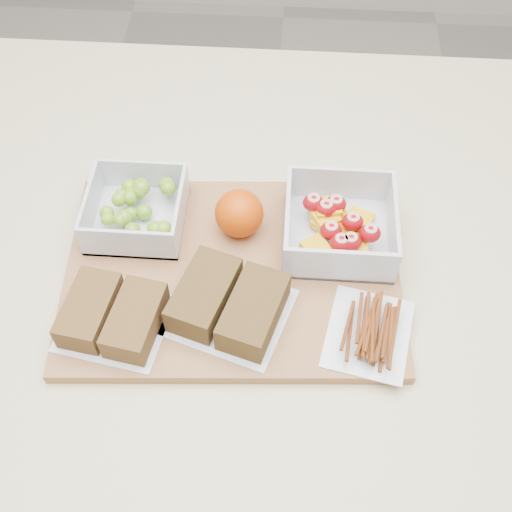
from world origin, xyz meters
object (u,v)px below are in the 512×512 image
at_px(grape_container, 138,209).
at_px(fruit_container, 339,227).
at_px(cutting_board, 233,273).
at_px(orange, 239,214).
at_px(pretzel_bag, 370,329).
at_px(sandwich_bag_left, 113,316).
at_px(sandwich_bag_center, 229,303).

relative_size(grape_container, fruit_container, 0.88).
bearing_deg(cutting_board, orange, 82.92).
bearing_deg(grape_container, pretzel_bag, -27.29).
distance_m(cutting_board, grape_container, 0.15).
height_order(cutting_board, sandwich_bag_left, sandwich_bag_left).
xyz_separation_m(fruit_container, sandwich_bag_left, (-0.26, -0.15, -0.00)).
height_order(grape_container, fruit_container, fruit_container).
bearing_deg(pretzel_bag, grape_container, 152.71).
bearing_deg(grape_container, sandwich_bag_center, -45.68).
height_order(grape_container, pretzel_bag, grape_container).
distance_m(sandwich_bag_left, sandwich_bag_center, 0.14).
height_order(sandwich_bag_left, sandwich_bag_center, sandwich_bag_center).
xyz_separation_m(grape_container, fruit_container, (0.26, -0.01, 0.00)).
relative_size(grape_container, sandwich_bag_center, 0.74).
xyz_separation_m(fruit_container, sandwich_bag_center, (-0.13, -0.12, -0.00)).
relative_size(fruit_container, sandwich_bag_center, 0.84).
bearing_deg(fruit_container, cutting_board, -155.94).
height_order(cutting_board, orange, orange).
height_order(cutting_board, fruit_container, fruit_container).
bearing_deg(sandwich_bag_center, grape_container, 134.32).
bearing_deg(pretzel_bag, cutting_board, 153.88).
relative_size(cutting_board, orange, 6.64).
bearing_deg(pretzel_bag, fruit_container, 104.27).
bearing_deg(fruit_container, orange, 177.19).
bearing_deg(pretzel_bag, sandwich_bag_left, -178.78).
bearing_deg(sandwich_bag_left, orange, 48.65).
relative_size(grape_container, sandwich_bag_left, 0.88).
bearing_deg(sandwich_bag_left, cutting_board, 33.97).
relative_size(cutting_board, fruit_container, 3.01).
distance_m(grape_container, sandwich_bag_center, 0.19).
relative_size(fruit_container, orange, 2.21).
bearing_deg(sandwich_bag_center, fruit_container, 43.48).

